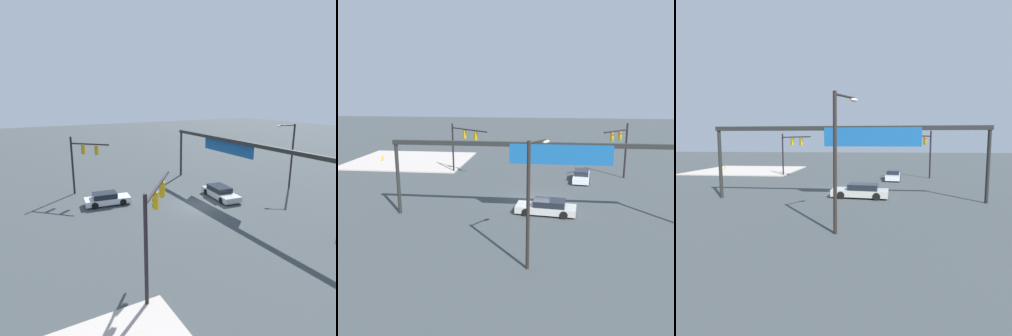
{
  "view_description": "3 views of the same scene",
  "coord_description": "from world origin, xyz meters",
  "views": [
    {
      "loc": [
        22.13,
        -15.63,
        10.23
      ],
      "look_at": [
        -1.17,
        -2.87,
        3.86
      ],
      "focal_mm": 31.7,
      "sensor_mm": 36.0,
      "label": 1
    },
    {
      "loc": [
        -0.93,
        31.07,
        10.06
      ],
      "look_at": [
        2.45,
        2.15,
        3.5
      ],
      "focal_mm": 38.24,
      "sensor_mm": 36.0,
      "label": 2
    },
    {
      "loc": [
        -1.7,
        25.94,
        4.83
      ],
      "look_at": [
        0.62,
        1.29,
        2.35
      ],
      "focal_mm": 28.45,
      "sensor_mm": 36.0,
      "label": 3
    }
  ],
  "objects": [
    {
      "name": "ground_plane",
      "position": [
        0.0,
        0.0,
        0.0
      ],
      "size": [
        183.27,
        183.27,
        0.0
      ],
      "primitive_type": "plane",
      "color": "#3C4346"
    },
    {
      "name": "sedan_car_waiting_far",
      "position": [
        -4.74,
        -7.72,
        0.57
      ],
      "size": [
        2.22,
        4.5,
        1.21
      ],
      "rotation": [
        0.0,
        0.0,
        1.45
      ],
      "color": "silver",
      "rests_on": "ground"
    },
    {
      "name": "overhead_sign_gantry",
      "position": [
        -0.39,
        4.49,
        5.15
      ],
      "size": [
        22.24,
        0.43,
        6.06
      ],
      "color": "#232523",
      "rests_on": "ground"
    },
    {
      "name": "traffic_signal_near_corner",
      "position": [
        -8.96,
        -9.0,
        4.13
      ],
      "size": [
        3.11,
        3.31,
        6.21
      ],
      "rotation": [
        0.0,
        0.0,
        0.82
      ],
      "color": "black",
      "rests_on": "ground"
    },
    {
      "name": "fire_hydrant_on_curb",
      "position": [
        21.67,
        -15.21,
        0.49
      ],
      "size": [
        0.33,
        0.22,
        0.71
      ],
      "color": "gold",
      "rests_on": "sidewalk_corner"
    },
    {
      "name": "sidewalk_corner",
      "position": [
        18.05,
        -16.27,
        0.07
      ],
      "size": [
        15.95,
        13.5,
        0.15
      ],
      "primitive_type": "cube",
      "color": "#B9ADA3",
      "rests_on": "ground"
    },
    {
      "name": "sedan_car_approaching",
      "position": [
        -1.02,
        3.27,
        0.58
      ],
      "size": [
        5.01,
        2.38,
        1.21
      ],
      "rotation": [
        0.0,
        0.0,
        -0.11
      ],
      "color": "#B7B8B1",
      "rests_on": "ground"
    },
    {
      "name": "traffic_signal_opposite_side",
      "position": [
        8.9,
        -9.23,
        4.18
      ],
      "size": [
        4.96,
        4.0,
        5.91
      ],
      "rotation": [
        0.0,
        0.0,
        2.47
      ],
      "color": "black",
      "rests_on": "ground"
    },
    {
      "name": "streetlamp_curved_arm",
      "position": [
        -0.09,
        12.27,
        4.26
      ],
      "size": [
        1.26,
        1.87,
        7.35
      ],
      "rotation": [
        0.0,
        0.0,
        -2.12
      ],
      "color": "black",
      "rests_on": "ground"
    }
  ]
}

